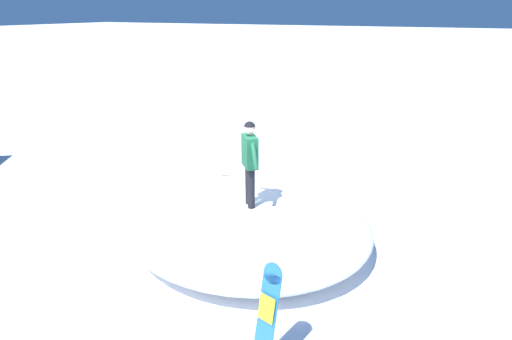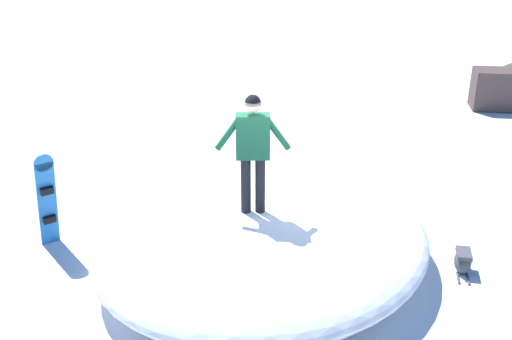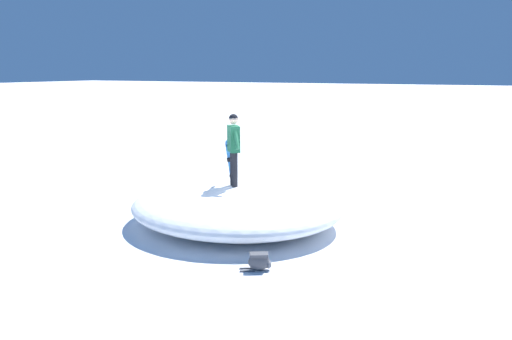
% 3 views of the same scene
% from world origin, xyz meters
% --- Properties ---
extents(ground, '(240.00, 240.00, 0.00)m').
position_xyz_m(ground, '(0.00, 0.00, 0.00)').
color(ground, white).
extents(snow_mound, '(4.75, 5.21, 0.91)m').
position_xyz_m(snow_mound, '(0.24, 0.40, 0.46)').
color(snow_mound, white).
rests_on(snow_mound, ground).
extents(snowboarder_standing, '(0.84, 0.73, 1.72)m').
position_xyz_m(snowboarder_standing, '(0.34, 0.50, 1.94)').
color(snowboarder_standing, black).
rests_on(snowboarder_standing, snow_mound).
extents(snowboard_primary_upright, '(0.38, 0.36, 1.60)m').
position_xyz_m(snowboard_primary_upright, '(3.06, 2.08, 0.83)').
color(snowboard_primary_upright, '#2672BF').
rests_on(snowboard_primary_upright, ground).
extents(backpack_near, '(0.45, 0.60, 0.33)m').
position_xyz_m(backpack_near, '(-2.07, -1.35, 0.17)').
color(backpack_near, '#4C4C51').
rests_on(backpack_near, ground).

